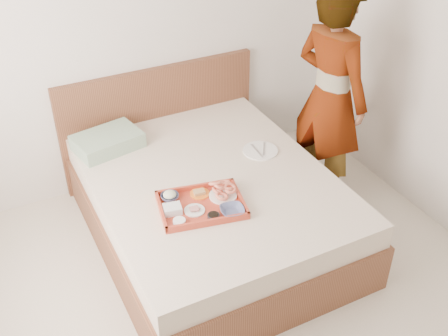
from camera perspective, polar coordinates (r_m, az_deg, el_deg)
The scene contains 15 objects.
wall_back at distance 4.19m, azimuth -9.59°, elevation 14.37°, with size 3.50×0.01×2.60m, color silver.
bed at distance 3.93m, azimuth -1.32°, elevation -4.08°, with size 1.65×2.00×0.53m, color brown.
headboard at distance 4.55m, azimuth -6.72°, elevation 4.84°, with size 1.65×0.06×0.95m, color brown.
pillow at distance 4.14m, azimuth -12.05°, elevation 2.74°, with size 0.47×0.32×0.11m, color #9BB996.
tray at distance 3.48m, azimuth -2.39°, elevation -3.84°, with size 0.53×0.39×0.05m, color #B33B20.
prawn_plate at distance 3.56m, azimuth -0.10°, elevation -2.90°, with size 0.18×0.18×0.01m, color white.
navy_bowl_big at distance 3.42m, azimuth 0.86°, elevation -4.47°, with size 0.15×0.15×0.04m, color #131641.
sauce_dish at distance 3.38m, azimuth -1.10°, elevation -5.08°, with size 0.08×0.08×0.03m, color black.
meat_plate at distance 3.45m, azimuth -3.09°, elevation -4.43°, with size 0.13×0.13×0.01m, color white.
bread_plate at distance 3.58m, azimuth -2.54°, elevation -2.69°, with size 0.13×0.13×0.01m, color orange.
salad_bowl at distance 3.55m, azimuth -5.67°, elevation -3.03°, with size 0.12×0.12×0.04m, color #131641.
plastic_tub at distance 3.44m, azimuth -5.41°, elevation -4.31°, with size 0.11×0.09×0.05m, color silver.
cheese_round at distance 3.36m, azimuth -4.68°, elevation -5.60°, with size 0.08×0.08×0.03m, color white.
dinner_plate at distance 4.04m, azimuth 3.81°, elevation 1.82°, with size 0.26×0.26×0.01m, color white.
person at distance 4.11m, azimuth 11.00°, elevation 7.20°, with size 0.63×0.42×1.74m, color beige.
Camera 1 is at (-1.16, -1.77, 2.72)m, focal length 43.83 mm.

